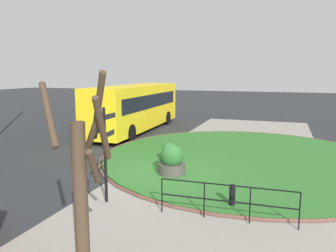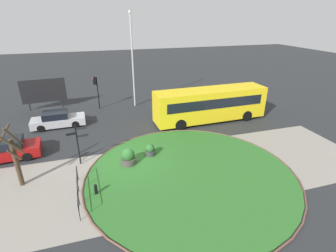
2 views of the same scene
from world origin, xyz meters
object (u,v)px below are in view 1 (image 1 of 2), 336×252
signpost_directional (106,146)px  bus_yellow (136,107)px  planter_kerbside (169,154)px  bollard_foreground (232,195)px  planter_near_signpost (172,162)px  street_tree_bare (83,179)px

signpost_directional → bus_yellow: bearing=21.1°
planter_kerbside → bollard_foreground: bearing=-139.6°
planter_near_signpost → planter_kerbside: (1.68, 0.70, -0.12)m
signpost_directional → planter_kerbside: size_ratio=3.14×
bus_yellow → street_tree_bare: 16.13m
planter_near_signpost → planter_kerbside: size_ratio=1.31×
bollard_foreground → street_tree_bare: size_ratio=0.18×
signpost_directional → bus_yellow: 12.47m
bus_yellow → street_tree_bare: size_ratio=2.67×
bus_yellow → planter_kerbside: size_ratio=11.36×
signpost_directional → planter_kerbside: (4.74, -0.35, -1.31)m
signpost_directional → bollard_foreground: signpost_directional is taller
bus_yellow → planter_kerbside: (-6.90, -4.83, -1.24)m
signpost_directional → bus_yellow: bus_yellow is taller
signpost_directional → planter_kerbside: bearing=-4.2°
bus_yellow → planter_near_signpost: (-8.58, -5.53, -1.12)m
bollard_foreground → planter_near_signpost: (2.24, 2.64, 0.17)m
planter_kerbside → street_tree_bare: bearing=-172.1°
signpost_directional → planter_near_signpost: signpost_directional is taller
signpost_directional → bus_yellow: size_ratio=0.28×
bollard_foreground → planter_kerbside: planter_kerbside is taller
signpost_directional → bollard_foreground: size_ratio=4.00×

